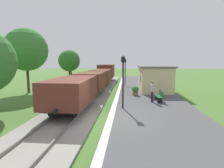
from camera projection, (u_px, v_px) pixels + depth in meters
ground_plane at (104, 121)px, 10.41m from camera, size 160.00×160.00×0.00m
platform_slab at (159, 121)px, 10.12m from camera, size 6.00×60.00×0.25m
platform_edge_stripe at (111, 117)px, 10.34m from camera, size 0.36×60.00×0.01m
track_ballast at (65, 119)px, 10.61m from camera, size 3.80×60.00×0.12m
rail_near at (76, 117)px, 10.53m from camera, size 0.07×60.00×0.14m
rail_far at (53, 117)px, 10.65m from camera, size 0.07×60.00×0.14m
freight_train at (98, 78)px, 22.44m from camera, size 2.50×26.00×2.72m
station_hut at (154, 78)px, 19.93m from camera, size 3.50×5.80×2.78m
bench_near_hut at (159, 96)px, 14.41m from camera, size 0.42×1.50×0.91m
person_waiting at (152, 91)px, 14.14m from camera, size 0.30×0.41×1.71m
potted_planter at (135, 91)px, 17.03m from camera, size 0.64×0.64×0.92m
lamp_post_near at (123, 72)px, 12.06m from camera, size 0.28×0.28×3.70m
lamp_post_far at (125, 67)px, 24.12m from camera, size 0.28×0.28×3.70m
tree_trackside_far at (26, 50)px, 19.27m from camera, size 4.63×4.63×7.11m
tree_field_left at (69, 61)px, 27.45m from camera, size 3.33×3.33×5.30m
tree_field_distant at (71, 59)px, 34.08m from camera, size 3.22×3.22×5.70m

